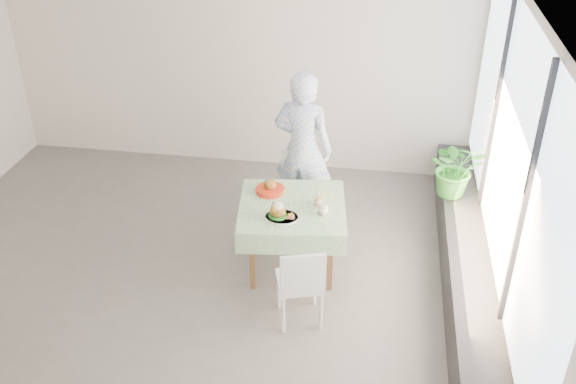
% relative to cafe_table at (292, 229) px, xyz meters
% --- Properties ---
extents(floor, '(6.00, 6.00, 0.00)m').
position_rel_cafe_table_xyz_m(floor, '(-1.06, -0.26, -0.46)').
color(floor, '#575452').
rests_on(floor, ground).
extents(wall_back, '(6.00, 0.02, 2.80)m').
position_rel_cafe_table_xyz_m(wall_back, '(-1.06, 2.24, 0.94)').
color(wall_back, silver).
rests_on(wall_back, ground).
extents(wall_front, '(6.00, 0.02, 2.80)m').
position_rel_cafe_table_xyz_m(wall_front, '(-1.06, -2.76, 0.94)').
color(wall_front, silver).
rests_on(wall_front, ground).
extents(wall_right, '(0.02, 5.00, 2.80)m').
position_rel_cafe_table_xyz_m(wall_right, '(1.94, -0.26, 0.94)').
color(wall_right, silver).
rests_on(wall_right, ground).
extents(window_pane, '(0.01, 4.80, 2.18)m').
position_rel_cafe_table_xyz_m(window_pane, '(1.91, -0.26, 1.19)').
color(window_pane, '#D1E0F9').
rests_on(window_pane, ground).
extents(window_ledge, '(0.40, 4.80, 0.50)m').
position_rel_cafe_table_xyz_m(window_ledge, '(1.74, -0.26, -0.21)').
color(window_ledge, black).
rests_on(window_ledge, ground).
extents(cafe_table, '(1.17, 1.17, 0.74)m').
position_rel_cafe_table_xyz_m(cafe_table, '(0.00, 0.00, 0.00)').
color(cafe_table, brown).
rests_on(cafe_table, ground).
extents(chair_far, '(0.48, 0.48, 0.87)m').
position_rel_cafe_table_xyz_m(chair_far, '(-0.09, 0.74, -0.19)').
color(chair_far, white).
rests_on(chair_far, ground).
extents(chair_near, '(0.50, 0.50, 0.85)m').
position_rel_cafe_table_xyz_m(chair_near, '(0.20, -0.81, -0.20)').
color(chair_near, white).
rests_on(chair_near, ground).
extents(diner, '(0.72, 0.53, 1.81)m').
position_rel_cafe_table_xyz_m(diner, '(-0.02, 0.92, 0.45)').
color(diner, '#93AEEB').
rests_on(diner, ground).
extents(main_dish, '(0.33, 0.33, 0.17)m').
position_rel_cafe_table_xyz_m(main_dish, '(-0.08, -0.25, 0.34)').
color(main_dish, white).
rests_on(main_dish, cafe_table).
extents(juice_cup_orange, '(0.09, 0.09, 0.24)m').
position_rel_cafe_table_xyz_m(juice_cup_orange, '(0.26, 0.05, 0.34)').
color(juice_cup_orange, white).
rests_on(juice_cup_orange, cafe_table).
extents(juice_cup_lemonade, '(0.10, 0.10, 0.28)m').
position_rel_cafe_table_xyz_m(juice_cup_lemonade, '(0.32, -0.10, 0.35)').
color(juice_cup_lemonade, white).
rests_on(juice_cup_lemonade, cafe_table).
extents(second_dish, '(0.30, 0.30, 0.14)m').
position_rel_cafe_table_xyz_m(second_dish, '(-0.26, 0.22, 0.32)').
color(second_dish, '#B52712').
rests_on(second_dish, cafe_table).
extents(potted_plant, '(0.65, 0.59, 0.65)m').
position_rel_cafe_table_xyz_m(potted_plant, '(1.64, 0.90, 0.36)').
color(potted_plant, '#31822B').
rests_on(potted_plant, window_ledge).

